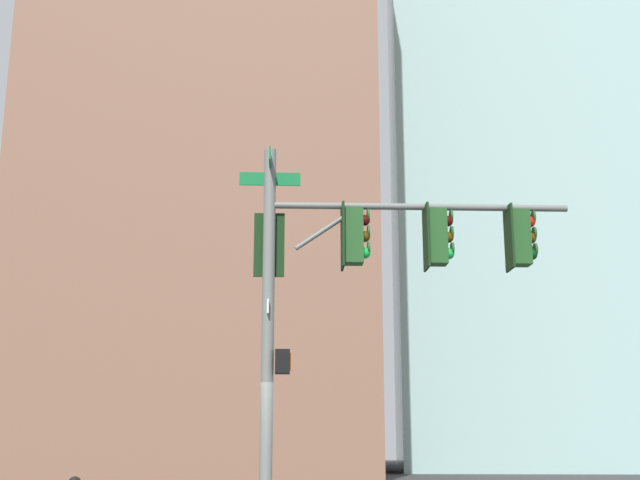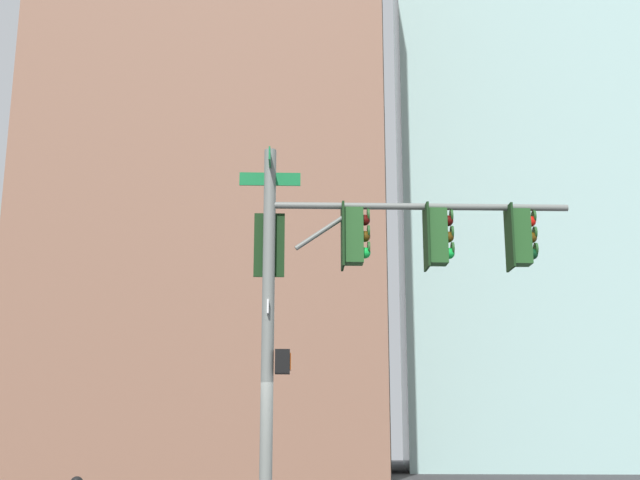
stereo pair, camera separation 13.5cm
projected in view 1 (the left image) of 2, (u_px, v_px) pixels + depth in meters
name	position (u px, v px, depth m)	size (l,w,h in m)	color
signal_pole_assembly	(357.00, 265.00, 15.04)	(1.34, 5.89, 6.67)	slate
building_brick_nearside	(228.00, 159.00, 52.55)	(21.51, 18.70, 37.60)	#845B47
building_brick_midblock	(531.00, 240.00, 66.82)	(23.22, 18.13, 34.68)	#4C3328
building_glass_tower	(571.00, 17.00, 72.74)	(32.92, 30.88, 74.58)	#9EC6C1
building_brick_farside	(158.00, 186.00, 69.45)	(23.97, 14.77, 44.55)	brown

